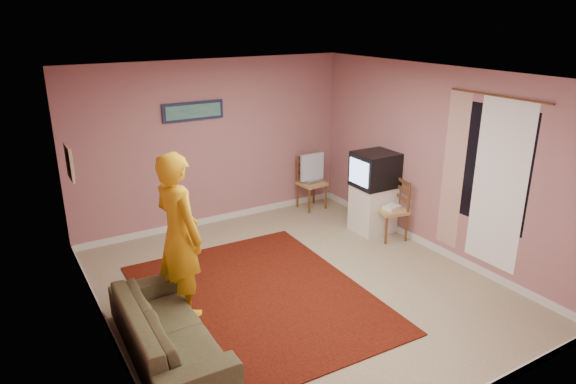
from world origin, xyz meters
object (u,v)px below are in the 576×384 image
crt_tv (375,170)px  chair_a (312,177)px  chair_b (392,203)px  person (179,235)px  sofa (168,329)px  tv_cabinet (373,208)px

crt_tv → chair_a: crt_tv is taller
chair_a → chair_b: 1.70m
crt_tv → person: bearing=-167.2°
sofa → person: size_ratio=1.02×
tv_cabinet → sofa: tv_cabinet is taller
person → sofa: bearing=135.4°
chair_a → chair_b: (0.32, -1.67, -0.01)m
person → chair_a: bearing=-70.8°
tv_cabinet → sofa: 3.99m
tv_cabinet → person: size_ratio=0.39×
crt_tv → chair_a: 1.40m
chair_b → sofa: size_ratio=0.26×
crt_tv → chair_a: (-0.27, 1.30, -0.43)m
crt_tv → chair_b: bearing=-81.5°
person → tv_cabinet: bearing=-92.1°
tv_cabinet → chair_a: chair_a is taller
crt_tv → tv_cabinet: bearing=0.0°
chair_a → sofa: (-3.47, -2.67, -0.29)m
sofa → tv_cabinet: bearing=-68.7°
person → chair_b: bearing=-98.3°
sofa → chair_a: bearing=-51.1°
tv_cabinet → chair_a: 1.35m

